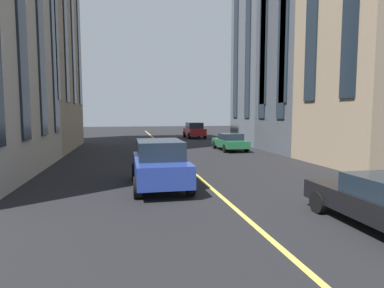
# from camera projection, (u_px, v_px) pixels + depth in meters

# --- Properties ---
(lane_centre_line) EXTENTS (80.00, 0.16, 0.01)m
(lane_centre_line) POSITION_uv_depth(u_px,v_px,m) (190.00, 169.00, 16.88)
(lane_centre_line) COLOR #D8C64C
(lane_centre_line) RESTS_ON ground_plane
(car_green_far) EXTENTS (4.40, 1.95, 1.37)m
(car_green_far) POSITION_uv_depth(u_px,v_px,m) (230.00, 142.00, 25.60)
(car_green_far) COLOR #1E6038
(car_green_far) RESTS_ON ground_plane
(car_blue_mid) EXTENTS (4.70, 2.14, 1.88)m
(car_blue_mid) POSITION_uv_depth(u_px,v_px,m) (160.00, 163.00, 12.65)
(car_blue_mid) COLOR navy
(car_blue_mid) RESTS_ON ground_plane
(car_red_near) EXTENTS (4.70, 2.14, 1.88)m
(car_red_near) POSITION_uv_depth(u_px,v_px,m) (194.00, 130.00, 38.97)
(car_red_near) COLOR #B21E1E
(car_red_near) RESTS_ON ground_plane
(building_right_far) EXTENTS (12.77, 8.77, 18.47)m
(building_right_far) POSITION_uv_depth(u_px,v_px,m) (303.00, 41.00, 27.50)
(building_right_far) COLOR #565B66
(building_right_far) RESTS_ON ground_plane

